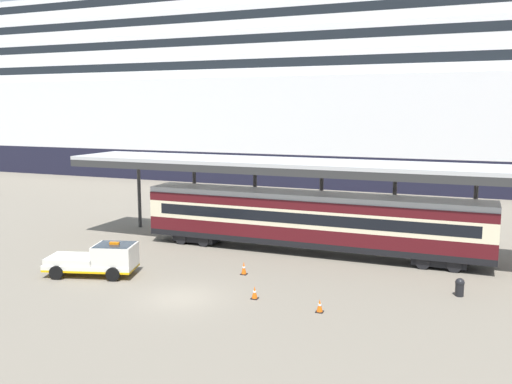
{
  "coord_description": "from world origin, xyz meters",
  "views": [
    {
      "loc": [
        13.69,
        -23.72,
        9.64
      ],
      "look_at": [
        1.11,
        7.74,
        4.5
      ],
      "focal_mm": 38.38,
      "sensor_mm": 36.0,
      "label": 1
    }
  ],
  "objects_px": {
    "traffic_cone_near": "(320,306)",
    "traffic_cone_mid": "(244,268)",
    "cruise_ship": "(308,92)",
    "train_carriage": "(310,220)",
    "traffic_cone_far": "(255,293)",
    "service_truck": "(100,259)",
    "quay_bollard": "(460,286)"
  },
  "relations": [
    {
      "from": "train_carriage",
      "to": "cruise_ship",
      "type": "bearing_deg",
      "value": 106.77
    },
    {
      "from": "traffic_cone_near",
      "to": "traffic_cone_far",
      "type": "bearing_deg",
      "value": 170.87
    },
    {
      "from": "service_truck",
      "to": "traffic_cone_near",
      "type": "bearing_deg",
      "value": -4.0
    },
    {
      "from": "cruise_ship",
      "to": "train_carriage",
      "type": "relative_size",
      "value": 6.53
    },
    {
      "from": "cruise_ship",
      "to": "traffic_cone_mid",
      "type": "height_order",
      "value": "cruise_ship"
    },
    {
      "from": "quay_bollard",
      "to": "traffic_cone_far",
      "type": "bearing_deg",
      "value": -155.96
    },
    {
      "from": "train_carriage",
      "to": "traffic_cone_near",
      "type": "height_order",
      "value": "train_carriage"
    },
    {
      "from": "traffic_cone_near",
      "to": "traffic_cone_mid",
      "type": "bearing_deg",
      "value": 143.69
    },
    {
      "from": "cruise_ship",
      "to": "traffic_cone_near",
      "type": "height_order",
      "value": "cruise_ship"
    },
    {
      "from": "cruise_ship",
      "to": "traffic_cone_mid",
      "type": "bearing_deg",
      "value": -77.54
    },
    {
      "from": "cruise_ship",
      "to": "train_carriage",
      "type": "bearing_deg",
      "value": -73.23
    },
    {
      "from": "traffic_cone_mid",
      "to": "service_truck",
      "type": "bearing_deg",
      "value": -157.09
    },
    {
      "from": "train_carriage",
      "to": "traffic_cone_mid",
      "type": "distance_m",
      "value": 6.8
    },
    {
      "from": "train_carriage",
      "to": "traffic_cone_mid",
      "type": "bearing_deg",
      "value": -110.02
    },
    {
      "from": "service_truck",
      "to": "traffic_cone_far",
      "type": "bearing_deg",
      "value": -2.12
    },
    {
      "from": "train_carriage",
      "to": "traffic_cone_far",
      "type": "bearing_deg",
      "value": -90.47
    },
    {
      "from": "train_carriage",
      "to": "traffic_cone_mid",
      "type": "relative_size",
      "value": 30.16
    },
    {
      "from": "traffic_cone_near",
      "to": "traffic_cone_mid",
      "type": "xyz_separation_m",
      "value": [
        -5.75,
        4.23,
        0.06
      ]
    },
    {
      "from": "service_truck",
      "to": "traffic_cone_mid",
      "type": "distance_m",
      "value": 8.45
    },
    {
      "from": "cruise_ship",
      "to": "service_truck",
      "type": "xyz_separation_m",
      "value": [
        3.47,
        -54.11,
        -11.16
      ]
    },
    {
      "from": "service_truck",
      "to": "traffic_cone_near",
      "type": "xyz_separation_m",
      "value": [
        13.51,
        -0.95,
        -0.67
      ]
    },
    {
      "from": "quay_bollard",
      "to": "traffic_cone_mid",
      "type": "bearing_deg",
      "value": -176.61
    },
    {
      "from": "train_carriage",
      "to": "quay_bollard",
      "type": "xyz_separation_m",
      "value": [
        9.68,
        -5.43,
        -1.79
      ]
    },
    {
      "from": "traffic_cone_near",
      "to": "quay_bollard",
      "type": "distance_m",
      "value": 7.89
    },
    {
      "from": "traffic_cone_near",
      "to": "traffic_cone_mid",
      "type": "distance_m",
      "value": 7.14
    },
    {
      "from": "traffic_cone_near",
      "to": "traffic_cone_mid",
      "type": "height_order",
      "value": "traffic_cone_mid"
    },
    {
      "from": "cruise_ship",
      "to": "service_truck",
      "type": "distance_m",
      "value": 55.36
    },
    {
      "from": "train_carriage",
      "to": "quay_bollard",
      "type": "relative_size",
      "value": 24.2
    },
    {
      "from": "traffic_cone_far",
      "to": "cruise_ship",
      "type": "bearing_deg",
      "value": 103.81
    },
    {
      "from": "cruise_ship",
      "to": "train_carriage",
      "type": "height_order",
      "value": "cruise_ship"
    },
    {
      "from": "traffic_cone_mid",
      "to": "traffic_cone_far",
      "type": "relative_size",
      "value": 1.15
    },
    {
      "from": "service_truck",
      "to": "traffic_cone_near",
      "type": "height_order",
      "value": "service_truck"
    }
  ]
}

